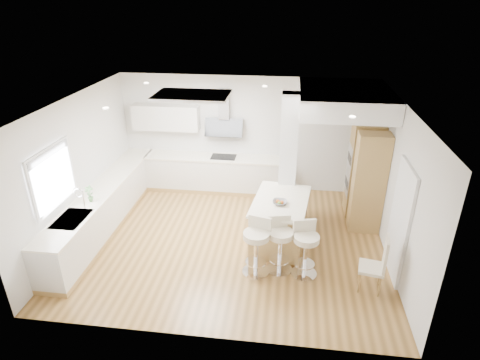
# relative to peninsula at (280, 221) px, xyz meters

# --- Properties ---
(ground) EXTENTS (6.00, 6.00, 0.00)m
(ground) POSITION_rel_peninsula_xyz_m (-0.96, -0.11, -0.47)
(ground) COLOR #9F733B
(ground) RESTS_ON ground
(ceiling) EXTENTS (6.00, 5.00, 0.02)m
(ceiling) POSITION_rel_peninsula_xyz_m (-0.96, -0.11, -0.47)
(ceiling) COLOR white
(ceiling) RESTS_ON ground
(wall_back) EXTENTS (6.00, 0.04, 2.80)m
(wall_back) POSITION_rel_peninsula_xyz_m (-0.96, 2.39, 0.93)
(wall_back) COLOR silver
(wall_back) RESTS_ON ground
(wall_left) EXTENTS (0.04, 5.00, 2.80)m
(wall_left) POSITION_rel_peninsula_xyz_m (-3.96, -0.11, 0.93)
(wall_left) COLOR silver
(wall_left) RESTS_ON ground
(wall_right) EXTENTS (0.04, 5.00, 2.80)m
(wall_right) POSITION_rel_peninsula_xyz_m (2.04, -0.11, 0.93)
(wall_right) COLOR silver
(wall_right) RESTS_ON ground
(skylight) EXTENTS (4.10, 2.10, 0.06)m
(skylight) POSITION_rel_peninsula_xyz_m (-1.75, 0.49, 2.30)
(skylight) COLOR silver
(skylight) RESTS_ON ground
(window_left) EXTENTS (0.06, 1.28, 1.07)m
(window_left) POSITION_rel_peninsula_xyz_m (-3.91, -1.01, 1.22)
(window_left) COLOR white
(window_left) RESTS_ON ground
(doorway_right) EXTENTS (0.05, 1.00, 2.10)m
(doorway_right) POSITION_rel_peninsula_xyz_m (2.02, -0.71, 0.53)
(doorway_right) COLOR #4D433C
(doorway_right) RESTS_ON ground
(counter_left) EXTENTS (0.63, 4.50, 1.35)m
(counter_left) POSITION_rel_peninsula_xyz_m (-3.66, 0.12, -0.01)
(counter_left) COLOR #B18B4C
(counter_left) RESTS_ON ground
(counter_back) EXTENTS (3.62, 0.63, 2.50)m
(counter_back) POSITION_rel_peninsula_xyz_m (-1.87, 2.12, 0.23)
(counter_back) COLOR #B18B4C
(counter_back) RESTS_ON ground
(pillar) EXTENTS (0.35, 0.35, 2.80)m
(pillar) POSITION_rel_peninsula_xyz_m (0.09, 0.84, 0.93)
(pillar) COLOR silver
(pillar) RESTS_ON ground
(soffit) EXTENTS (1.78, 2.20, 0.40)m
(soffit) POSITION_rel_peninsula_xyz_m (1.14, 1.29, 2.13)
(soffit) COLOR white
(soffit) RESTS_ON ground
(oven_column) EXTENTS (0.63, 1.21, 2.10)m
(oven_column) POSITION_rel_peninsula_xyz_m (1.72, 1.12, 0.58)
(oven_column) COLOR #B18B4C
(oven_column) RESTS_ON ground
(peninsula) EXTENTS (1.19, 1.64, 1.00)m
(peninsula) POSITION_rel_peninsula_xyz_m (0.00, 0.00, 0.00)
(peninsula) COLOR #B18B4C
(peninsula) RESTS_ON ground
(bar_stool_a) EXTENTS (0.59, 0.59, 1.06)m
(bar_stool_a) POSITION_rel_peninsula_xyz_m (-0.37, -1.03, 0.13)
(bar_stool_a) COLOR white
(bar_stool_a) RESTS_ON ground
(bar_stool_b) EXTENTS (0.56, 0.56, 1.03)m
(bar_stool_b) POSITION_rel_peninsula_xyz_m (0.03, -0.90, 0.11)
(bar_stool_b) COLOR white
(bar_stool_b) RESTS_ON ground
(bar_stool_c) EXTENTS (0.56, 0.56, 1.02)m
(bar_stool_c) POSITION_rel_peninsula_xyz_m (0.47, -0.97, 0.10)
(bar_stool_c) COLOR white
(bar_stool_c) RESTS_ON ground
(dining_chair) EXTENTS (0.47, 0.47, 1.03)m
(dining_chair) POSITION_rel_peninsula_xyz_m (1.64, -1.24, 0.08)
(dining_chair) COLOR beige
(dining_chair) RESTS_ON ground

